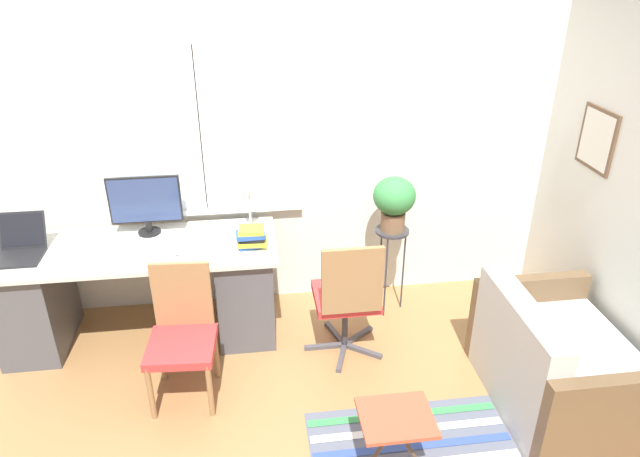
{
  "coord_description": "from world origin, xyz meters",
  "views": [
    {
      "loc": [
        -0.21,
        -3.3,
        2.68
      ],
      "look_at": [
        0.26,
        0.18,
        0.91
      ],
      "focal_mm": 32.0,
      "sensor_mm": 36.0,
      "label": 1
    }
  ],
  "objects_px": {
    "laptop": "(19,248)",
    "book_stack": "(252,237)",
    "monitor": "(145,203)",
    "desk_chair_wooden": "(182,332)",
    "plant_stand": "(392,241)",
    "office_chair_swivel": "(348,296)",
    "desk_lamp": "(249,202)",
    "potted_plant": "(394,200)",
    "mouse": "(176,252)",
    "folding_stool": "(396,421)",
    "keyboard": "(137,257)",
    "couch_loveseat": "(557,366)"
  },
  "relations": [
    {
      "from": "plant_stand",
      "to": "couch_loveseat",
      "type": "bearing_deg",
      "value": -55.43
    },
    {
      "from": "desk_lamp",
      "to": "potted_plant",
      "type": "relative_size",
      "value": 0.87
    },
    {
      "from": "potted_plant",
      "to": "mouse",
      "type": "bearing_deg",
      "value": -171.02
    },
    {
      "from": "desk_chair_wooden",
      "to": "potted_plant",
      "type": "relative_size",
      "value": 2.1
    },
    {
      "from": "plant_stand",
      "to": "laptop",
      "type": "bearing_deg",
      "value": -177.53
    },
    {
      "from": "desk_chair_wooden",
      "to": "office_chair_swivel",
      "type": "xyz_separation_m",
      "value": [
        1.11,
        0.22,
        0.03
      ]
    },
    {
      "from": "monitor",
      "to": "book_stack",
      "type": "xyz_separation_m",
      "value": [
        0.74,
        -0.31,
        -0.17
      ]
    },
    {
      "from": "desk_chair_wooden",
      "to": "couch_loveseat",
      "type": "bearing_deg",
      "value": -6.21
    },
    {
      "from": "keyboard",
      "to": "plant_stand",
      "type": "height_order",
      "value": "keyboard"
    },
    {
      "from": "mouse",
      "to": "office_chair_swivel",
      "type": "relative_size",
      "value": 0.07
    },
    {
      "from": "monitor",
      "to": "desk_chair_wooden",
      "type": "bearing_deg",
      "value": -72.39
    },
    {
      "from": "desk_lamp",
      "to": "book_stack",
      "type": "distance_m",
      "value": 0.29
    },
    {
      "from": "keyboard",
      "to": "couch_loveseat",
      "type": "xyz_separation_m",
      "value": [
        2.65,
        -0.89,
        -0.49
      ]
    },
    {
      "from": "monitor",
      "to": "laptop",
      "type": "bearing_deg",
      "value": -164.86
    },
    {
      "from": "laptop",
      "to": "desk_lamp",
      "type": "xyz_separation_m",
      "value": [
        1.57,
        0.15,
        0.19
      ]
    },
    {
      "from": "keyboard",
      "to": "mouse",
      "type": "xyz_separation_m",
      "value": [
        0.26,
        0.02,
        0.01
      ]
    },
    {
      "from": "desk_chair_wooden",
      "to": "office_chair_swivel",
      "type": "relative_size",
      "value": 0.94
    },
    {
      "from": "desk_chair_wooden",
      "to": "potted_plant",
      "type": "height_order",
      "value": "potted_plant"
    },
    {
      "from": "monitor",
      "to": "office_chair_swivel",
      "type": "xyz_separation_m",
      "value": [
        1.38,
        -0.63,
        -0.51
      ]
    },
    {
      "from": "office_chair_swivel",
      "to": "potted_plant",
      "type": "xyz_separation_m",
      "value": [
        0.43,
        0.52,
        0.48
      ]
    },
    {
      "from": "monitor",
      "to": "desk_chair_wooden",
      "type": "relative_size",
      "value": 0.58
    },
    {
      "from": "office_chair_swivel",
      "to": "folding_stool",
      "type": "distance_m",
      "value": 1.05
    },
    {
      "from": "mouse",
      "to": "potted_plant",
      "type": "height_order",
      "value": "potted_plant"
    },
    {
      "from": "desk_lamp",
      "to": "potted_plant",
      "type": "height_order",
      "value": "potted_plant"
    },
    {
      "from": "book_stack",
      "to": "folding_stool",
      "type": "relative_size",
      "value": 0.55
    },
    {
      "from": "desk_chair_wooden",
      "to": "folding_stool",
      "type": "relative_size",
      "value": 2.18
    },
    {
      "from": "book_stack",
      "to": "office_chair_swivel",
      "type": "distance_m",
      "value": 0.79
    },
    {
      "from": "mouse",
      "to": "desk_chair_wooden",
      "type": "distance_m",
      "value": 0.58
    },
    {
      "from": "mouse",
      "to": "book_stack",
      "type": "bearing_deg",
      "value": 5.62
    },
    {
      "from": "potted_plant",
      "to": "folding_stool",
      "type": "distance_m",
      "value": 1.71
    },
    {
      "from": "book_stack",
      "to": "plant_stand",
      "type": "height_order",
      "value": "book_stack"
    },
    {
      "from": "keyboard",
      "to": "book_stack",
      "type": "xyz_separation_m",
      "value": [
        0.78,
        0.07,
        0.06
      ]
    },
    {
      "from": "keyboard",
      "to": "folding_stool",
      "type": "bearing_deg",
      "value": -40.72
    },
    {
      "from": "couch_loveseat",
      "to": "folding_stool",
      "type": "height_order",
      "value": "couch_loveseat"
    },
    {
      "from": "plant_stand",
      "to": "monitor",
      "type": "bearing_deg",
      "value": 176.5
    },
    {
      "from": "laptop",
      "to": "desk_chair_wooden",
      "type": "distance_m",
      "value": 1.32
    },
    {
      "from": "desk_chair_wooden",
      "to": "couch_loveseat",
      "type": "relative_size",
      "value": 0.8
    },
    {
      "from": "book_stack",
      "to": "plant_stand",
      "type": "bearing_deg",
      "value": 10.6
    },
    {
      "from": "laptop",
      "to": "monitor",
      "type": "distance_m",
      "value": 0.88
    },
    {
      "from": "office_chair_swivel",
      "to": "potted_plant",
      "type": "distance_m",
      "value": 0.83
    },
    {
      "from": "desk_lamp",
      "to": "potted_plant",
      "type": "bearing_deg",
      "value": -1.79
    },
    {
      "from": "book_stack",
      "to": "plant_stand",
      "type": "relative_size",
      "value": 0.31
    },
    {
      "from": "mouse",
      "to": "folding_stool",
      "type": "bearing_deg",
      "value": -46.58
    },
    {
      "from": "desk_lamp",
      "to": "book_stack",
      "type": "relative_size",
      "value": 1.65
    },
    {
      "from": "keyboard",
      "to": "mouse",
      "type": "distance_m",
      "value": 0.26
    },
    {
      "from": "keyboard",
      "to": "book_stack",
      "type": "distance_m",
      "value": 0.79
    },
    {
      "from": "laptop",
      "to": "desk_chair_wooden",
      "type": "height_order",
      "value": "laptop"
    },
    {
      "from": "laptop",
      "to": "book_stack",
      "type": "xyz_separation_m",
      "value": [
        1.58,
        -0.09,
        0.02
      ]
    },
    {
      "from": "monitor",
      "to": "keyboard",
      "type": "bearing_deg",
      "value": -95.22
    },
    {
      "from": "monitor",
      "to": "mouse",
      "type": "xyz_separation_m",
      "value": [
        0.22,
        -0.36,
        -0.22
      ]
    }
  ]
}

